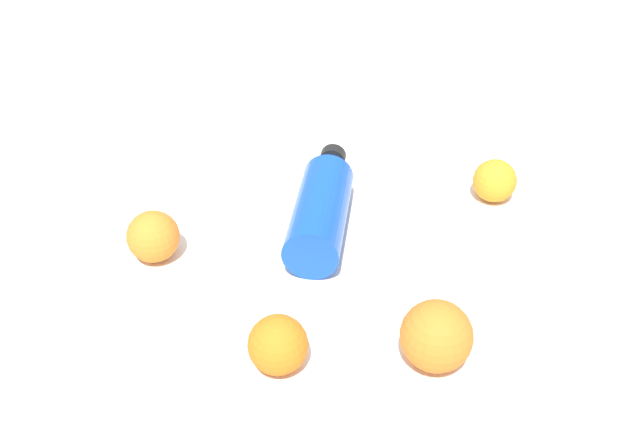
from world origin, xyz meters
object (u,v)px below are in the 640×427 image
at_px(orange_1, 436,336).
at_px(orange_2, 153,237).
at_px(orange_0, 278,345).
at_px(orange_3, 495,181).
at_px(water_bottle, 322,204).

xyz_separation_m(orange_1, orange_2, (-0.28, -0.27, -0.01)).
distance_m(orange_0, orange_3, 0.45).
bearing_deg(orange_3, orange_1, -40.10).
relative_size(water_bottle, orange_1, 3.12).
bearing_deg(water_bottle, orange_1, -146.54).
relative_size(orange_1, orange_3, 1.26).
height_order(water_bottle, orange_0, water_bottle).
distance_m(water_bottle, orange_1, 0.29).
distance_m(orange_2, orange_3, 0.50).
bearing_deg(orange_0, orange_3, 119.26).
xyz_separation_m(water_bottle, orange_2, (-0.00, -0.23, -0.00)).
bearing_deg(orange_0, water_bottle, 151.44).
xyz_separation_m(orange_0, orange_2, (-0.24, -0.11, 0.00)).
xyz_separation_m(water_bottle, orange_1, (0.28, 0.04, 0.00)).
bearing_deg(orange_3, water_bottle, -93.45).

